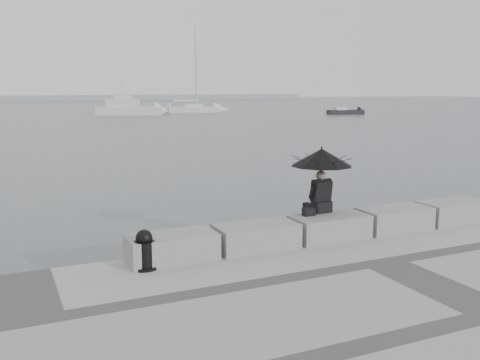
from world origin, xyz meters
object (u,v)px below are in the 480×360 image
small_motorboat (345,112)px  motor_cruiser (130,108)px  sailboat_right (193,109)px  seated_person (322,164)px  mooring_bollard (145,252)px

small_motorboat → motor_cruiser: bearing=172.9°
small_motorboat → sailboat_right: bearing=153.7°
seated_person → mooring_bollard: (-3.97, -0.61, -1.23)m
mooring_bollard → motor_cruiser: bearing=77.1°
mooring_bollard → sailboat_right: sailboat_right is taller
motor_cruiser → small_motorboat: size_ratio=1.74×
sailboat_right → small_motorboat: (17.37, -14.51, -0.21)m
seated_person → sailboat_right: size_ratio=0.11×
motor_cruiser → small_motorboat: 29.91m
seated_person → sailboat_right: sailboat_right is taller
mooring_bollard → small_motorboat: (42.65, 53.65, -0.48)m
seated_person → motor_cruiser: size_ratio=0.15×
seated_person → small_motorboat: (38.68, 53.03, -1.71)m
seated_person → motor_cruiser: motor_cruiser is taller
mooring_bollard → sailboat_right: bearing=69.6°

